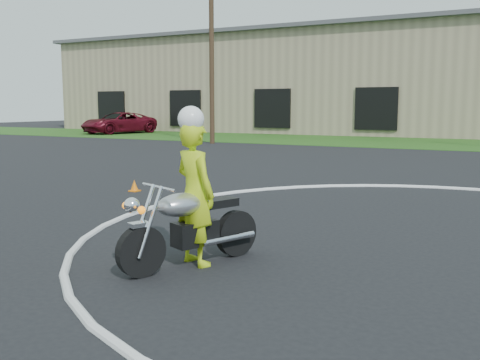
% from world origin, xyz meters
% --- Properties ---
extents(ground, '(120.00, 120.00, 0.00)m').
position_xyz_m(ground, '(0.00, 0.00, 0.00)').
color(ground, black).
rests_on(ground, ground).
extents(primary_motorcycle, '(1.17, 2.14, 1.19)m').
position_xyz_m(primary_motorcycle, '(-3.00, -0.12, 0.58)').
color(primary_motorcycle, black).
rests_on(primary_motorcycle, ground).
extents(rider_primary_grp, '(0.86, 0.73, 2.22)m').
position_xyz_m(rider_primary_grp, '(-2.99, 0.02, 1.07)').
color(rider_primary_grp, '#BDDC17').
rests_on(rider_primary_grp, ground).
extents(pickup_grp, '(4.30, 6.61, 1.69)m').
position_xyz_m(pickup_grp, '(-27.43, 27.44, 0.85)').
color(pickup_grp, '#590A18').
rests_on(pickup_grp, ground).
extents(warehouse, '(41.00, 17.00, 8.30)m').
position_xyz_m(warehouse, '(-18.00, 39.99, 4.16)').
color(warehouse, tan).
rests_on(warehouse, ground).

